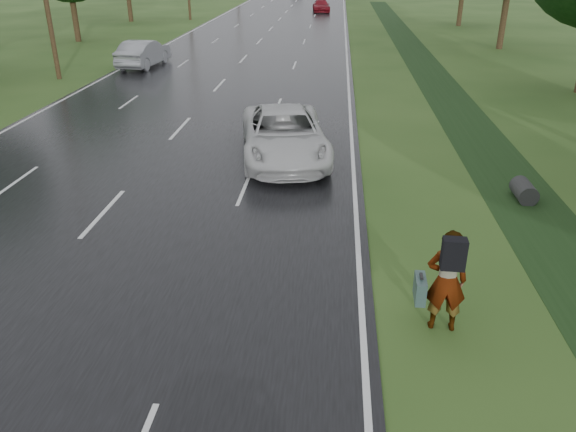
{
  "coord_description": "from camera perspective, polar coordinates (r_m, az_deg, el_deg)",
  "views": [
    {
      "loc": [
        6.09,
        -5.15,
        6.37
      ],
      "look_at": [
        5.18,
        5.56,
        1.3
      ],
      "focal_mm": 35.0,
      "sensor_mm": 36.0,
      "label": 1
    }
  ],
  "objects": [
    {
      "name": "road",
      "position": [
        50.91,
        -2.14,
        18.07
      ],
      "size": [
        14.0,
        180.0,
        0.04
      ],
      "primitive_type": "cube",
      "color": "black",
      "rests_on": "ground"
    },
    {
      "name": "edge_stripe_east",
      "position": [
        50.55,
        5.87,
        17.94
      ],
      "size": [
        0.12,
        180.0,
        0.01
      ],
      "primitive_type": "cube",
      "color": "silver",
      "rests_on": "road"
    },
    {
      "name": "edge_stripe_west",
      "position": [
        52.15,
        -9.91,
        17.94
      ],
      "size": [
        0.12,
        180.0,
        0.01
      ],
      "primitive_type": "cube",
      "color": "silver",
      "rests_on": "road"
    },
    {
      "name": "center_line",
      "position": [
        50.91,
        -2.14,
        18.1
      ],
      "size": [
        0.12,
        180.0,
        0.01
      ],
      "primitive_type": "cube",
      "color": "silver",
      "rests_on": "road"
    },
    {
      "name": "drainage_ditch",
      "position": [
        25.26,
        17.32,
        9.6
      ],
      "size": [
        2.2,
        120.0,
        0.56
      ],
      "color": "black",
      "rests_on": "ground"
    },
    {
      "name": "pedestrian",
      "position": [
        10.51,
        15.69,
        -6.23
      ],
      "size": [
        0.91,
        0.84,
        2.03
      ],
      "rotation": [
        0.0,
        0.0,
        3.1
      ],
      "color": "#A5998C",
      "rests_on": "ground"
    },
    {
      "name": "white_pickup",
      "position": [
        18.87,
        -0.4,
        8.26
      ],
      "size": [
        3.64,
        6.24,
        1.63
      ],
      "primitive_type": "imported",
      "rotation": [
        0.0,
        0.0,
        0.17
      ],
      "color": "silver",
      "rests_on": "road"
    },
    {
      "name": "silver_sedan",
      "position": [
        36.31,
        -14.47,
        15.72
      ],
      "size": [
        2.11,
        4.93,
        1.58
      ],
      "primitive_type": "imported",
      "rotation": [
        0.0,
        0.0,
        3.05
      ],
      "color": "gray",
      "rests_on": "road"
    },
    {
      "name": "far_car_red",
      "position": [
        69.48,
        3.39,
        20.53
      ],
      "size": [
        2.28,
        4.73,
        1.33
      ],
      "primitive_type": "imported",
      "rotation": [
        0.0,
        0.0,
        0.09
      ],
      "color": "maroon",
      "rests_on": "road"
    }
  ]
}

